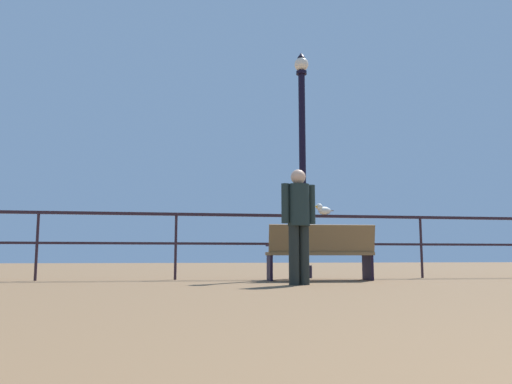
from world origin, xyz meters
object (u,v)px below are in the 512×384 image
lamppost_center (303,162)px  seagull_on_rail (323,210)px  bench_near_left (320,250)px  person_by_bench (299,218)px

lamppost_center → seagull_on_rail: bearing=-47.2°
seagull_on_rail → bench_near_left: bearing=-112.0°
bench_near_left → lamppost_center: lamppost_center is taller
lamppost_center → person_by_bench: bearing=-106.3°
lamppost_center → person_by_bench: lamppost_center is taller
bench_near_left → person_by_bench: 1.35m
person_by_bench → bench_near_left: bearing=60.6°
lamppost_center → seagull_on_rail: 0.98m
seagull_on_rail → person_by_bench: bearing=-116.7°
bench_near_left → seagull_on_rail: seagull_on_rail is taller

